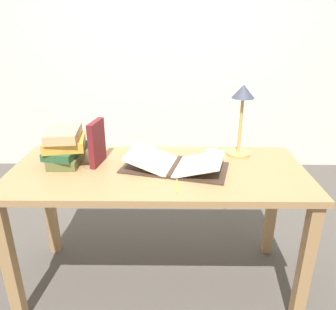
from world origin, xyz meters
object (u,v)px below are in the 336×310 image
Objects in this scene: coffee_mug at (211,160)px; pencil at (177,185)px; book_standing_upright at (97,143)px; book_stack_tall at (65,146)px; reading_lamp at (242,106)px; open_book at (175,164)px.

coffee_mug reaches higher than pencil.
book_standing_upright reaches higher than pencil.
reading_lamp reaches higher than book_stack_tall.
open_book is at bearing -6.57° from book_stack_tall.
book_standing_upright is 2.37× the size of coffee_mug.
book_standing_upright reaches higher than open_book.
pencil is (0.43, -0.26, -0.12)m from book_standing_upright.
book_stack_tall is 0.68× the size of reading_lamp.
reading_lamp is at bearing 7.57° from book_stack_tall.
open_book reaches higher than pencil.
book_stack_tall reaches higher than coffee_mug.
coffee_mug is 0.28m from pencil.
book_standing_upright reaches higher than coffee_mug.
book_stack_tall is 0.80m from coffee_mug.
book_stack_tall is 2.73× the size of coffee_mug.
book_standing_upright is at bearing -173.91° from open_book.
coffee_mug is (0.62, -0.06, -0.07)m from book_standing_upright.
open_book is at bearing 2.19° from book_standing_upright.
reading_lamp is 2.58× the size of pencil.
book_standing_upright is (-0.42, 0.06, 0.10)m from open_book.
book_standing_upright is (0.18, -0.01, 0.02)m from book_stack_tall.
coffee_mug is 0.64× the size of pencil.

